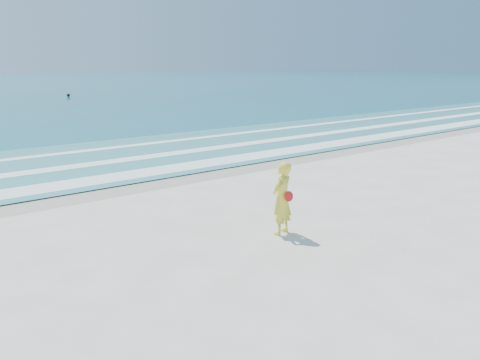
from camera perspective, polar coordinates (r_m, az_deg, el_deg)
ground at (r=11.18m, az=11.77°, el=-9.16°), size 400.00×400.00×0.00m
wet_sand at (r=18.01m, az=-10.36°, el=-0.11°), size 400.00×2.40×0.00m
shallow at (r=22.47m, az=-16.27°, el=2.49°), size 400.00×10.00×0.01m
foam_near at (r=19.14m, az=-12.16°, el=0.80°), size 400.00×1.40×0.01m
foam_mid at (r=21.74m, az=-15.49°, el=2.18°), size 400.00×0.90×0.01m
foam_far at (r=24.78m, az=-18.42°, el=3.40°), size 400.00×0.60×0.01m
buoy at (r=65.16m, az=-20.19°, el=9.68°), size 0.43×0.43×0.43m
woman at (r=12.10m, az=5.11°, el=-2.24°), size 0.81×0.66×1.93m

